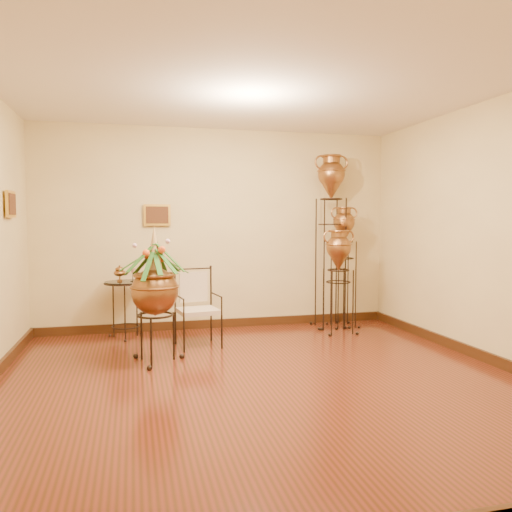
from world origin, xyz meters
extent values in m
plane|color=maroon|center=(0.00, 0.00, 0.00)|extent=(5.00, 5.00, 0.00)
cube|color=#3B1F0D|center=(0.00, 2.48, 0.06)|extent=(5.00, 0.04, 0.12)
cube|color=#3B1F0D|center=(2.48, 0.00, 0.06)|extent=(0.04, 5.00, 0.12)
cube|color=gold|center=(-0.85, 2.46, 1.60)|extent=(0.36, 0.03, 0.29)
cube|color=gold|center=(-2.46, 1.45, 1.70)|extent=(0.03, 0.36, 0.29)
cube|color=beige|center=(-0.43, 1.48, 0.43)|extent=(0.52, 0.49, 0.05)
cube|color=beige|center=(-0.43, 1.48, 0.70)|extent=(0.35, 0.08, 0.37)
cylinder|color=black|center=(-1.29, 2.15, 0.73)|extent=(0.51, 0.51, 0.02)
camera|label=1|loc=(-1.18, -4.47, 1.52)|focal=35.00mm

